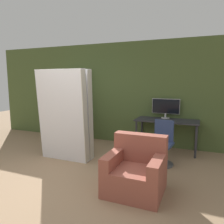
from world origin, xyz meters
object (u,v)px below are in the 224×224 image
office_chair (161,147)px  mattress_far (69,114)px  mattress_near (63,116)px  armchair (136,171)px  monitor (166,107)px  bookshelf (73,106)px

office_chair → mattress_far: mattress_far is taller
mattress_near → armchair: 2.04m
office_chair → mattress_near: mattress_near is taller
monitor → armchair: 2.45m
monitor → mattress_near: size_ratio=0.35×
bookshelf → mattress_far: 1.63m
mattress_near → armchair: mattress_near is taller
mattress_far → armchair: size_ratio=2.28×
mattress_far → armchair: mattress_far is taller
monitor → mattress_near: 2.50m
office_chair → mattress_far: size_ratio=0.46×
monitor → mattress_near: mattress_near is taller
monitor → mattress_far: (-1.87, -1.43, -0.08)m
mattress_near → office_chair: bearing=16.7°
mattress_near → armchair: (1.81, -0.68, -0.65)m
bookshelf → armchair: bookshelf is taller
mattress_near → mattress_far: (0.00, 0.23, -0.00)m
bookshelf → armchair: 3.55m
mattress_near → mattress_far: size_ratio=1.00×
mattress_far → monitor: bearing=37.5°
mattress_far → armchair: bearing=-26.7°
bookshelf → mattress_far: size_ratio=0.99×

